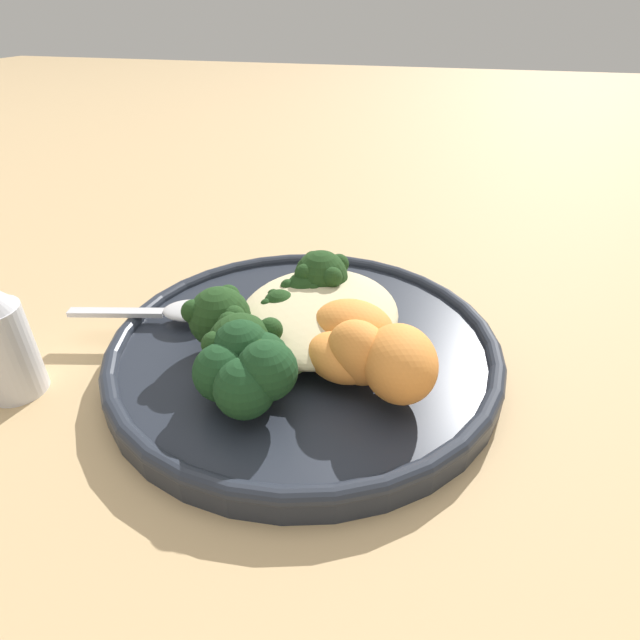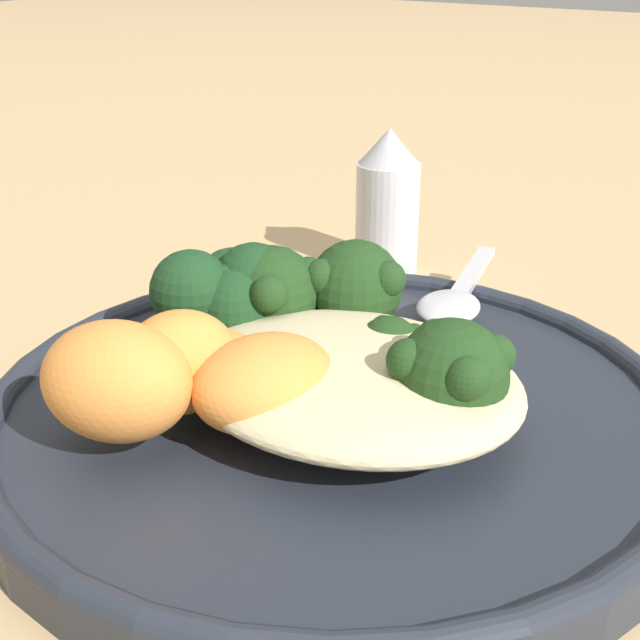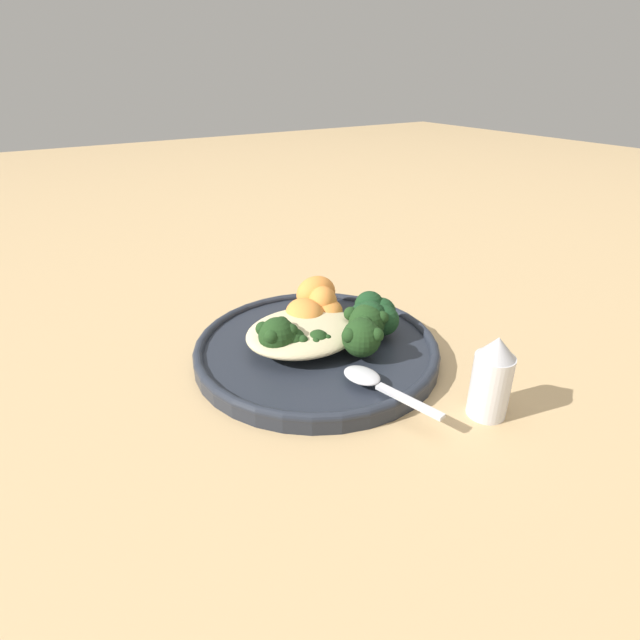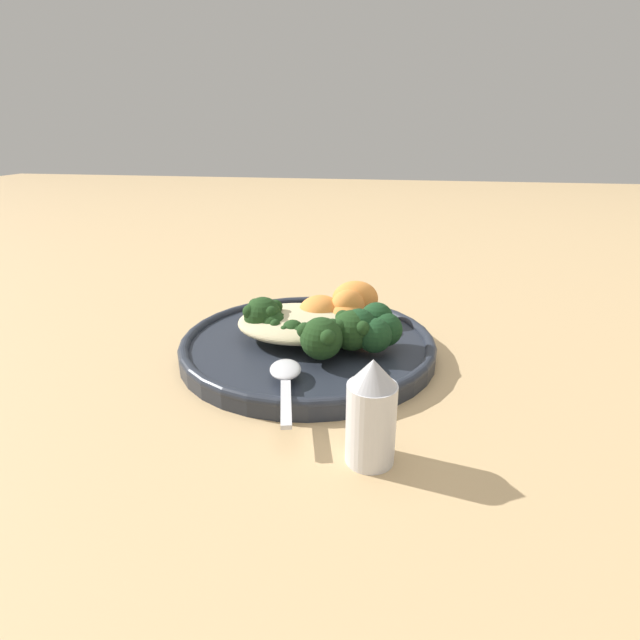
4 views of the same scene
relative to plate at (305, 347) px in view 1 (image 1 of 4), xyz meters
name	(u,v)px [view 1 (image 1 of 4)]	position (x,y,z in m)	size (l,w,h in m)	color
ground_plane	(285,371)	(0.02, -0.01, -0.01)	(4.00, 4.00, 0.00)	tan
plate	(305,347)	(0.00, 0.00, 0.00)	(0.29, 0.29, 0.02)	#232833
quinoa_mound	(319,313)	(-0.01, 0.01, 0.02)	(0.14, 0.12, 0.02)	beige
broccoli_stalk_0	(322,282)	(-0.05, 0.00, 0.03)	(0.09, 0.06, 0.04)	#8EB25B
broccoli_stalk_1	(310,300)	(-0.03, 0.00, 0.02)	(0.07, 0.07, 0.03)	#8EB25B
broccoli_stalk_2	(303,317)	(-0.01, 0.00, 0.02)	(0.05, 0.09, 0.03)	#8EB25B
broccoli_stalk_3	(234,320)	(0.02, -0.04, 0.03)	(0.06, 0.13, 0.04)	#8EB25B
broccoli_stalk_4	(251,345)	(0.05, -0.02, 0.03)	(0.08, 0.09, 0.04)	#8EB25B
broccoli_stalk_5	(282,366)	(0.05, 0.00, 0.02)	(0.10, 0.06, 0.03)	#8EB25B
sweet_potato_chunk_0	(353,327)	(0.01, 0.04, 0.03)	(0.06, 0.05, 0.03)	orange
sweet_potato_chunk_1	(400,363)	(0.05, 0.07, 0.03)	(0.06, 0.05, 0.04)	orange
sweet_potato_chunk_2	(342,357)	(0.04, 0.04, 0.02)	(0.05, 0.04, 0.03)	orange
sweet_potato_chunk_3	(359,352)	(0.04, 0.05, 0.03)	(0.05, 0.04, 0.04)	orange
kale_tuft	(248,368)	(0.07, -0.01, 0.03)	(0.06, 0.07, 0.04)	#193D1E
spoon	(176,311)	(0.00, -0.10, 0.01)	(0.05, 0.12, 0.01)	silver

